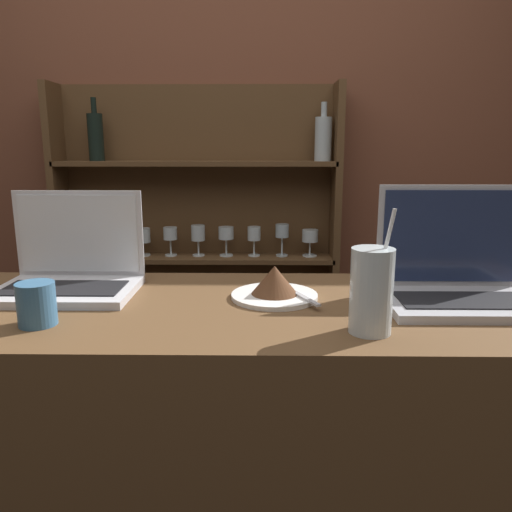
% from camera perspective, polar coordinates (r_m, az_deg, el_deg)
% --- Properties ---
extents(back_wall, '(7.00, 0.06, 2.70)m').
position_cam_1_polar(back_wall, '(2.29, -4.02, 11.14)').
color(back_wall, brown).
rests_on(back_wall, ground_plane).
extents(back_shelf, '(1.23, 0.18, 1.66)m').
position_cam_1_polar(back_shelf, '(2.29, -6.37, -1.08)').
color(back_shelf, brown).
rests_on(back_shelf, ground_plane).
extents(laptop_near, '(0.31, 0.22, 0.23)m').
position_cam_1_polar(laptop_near, '(1.24, -20.44, -1.46)').
color(laptop_near, silver).
rests_on(laptop_near, bar_counter).
extents(laptop_far, '(0.32, 0.22, 0.25)m').
position_cam_1_polar(laptop_far, '(1.16, 22.03, -2.15)').
color(laptop_far, '#ADADB2').
rests_on(laptop_far, bar_counter).
extents(cake_plate, '(0.19, 0.19, 0.07)m').
position_cam_1_polar(cake_plate, '(1.11, 2.15, -3.41)').
color(cake_plate, white).
rests_on(cake_plate, bar_counter).
extents(water_glass, '(0.08, 0.08, 0.23)m').
position_cam_1_polar(water_glass, '(0.92, 13.06, -3.89)').
color(water_glass, silver).
rests_on(water_glass, bar_counter).
extents(coffee_cup, '(0.07, 0.07, 0.08)m').
position_cam_1_polar(coffee_cup, '(1.03, -23.79, -5.04)').
color(coffee_cup, '#38668C').
rests_on(coffee_cup, bar_counter).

